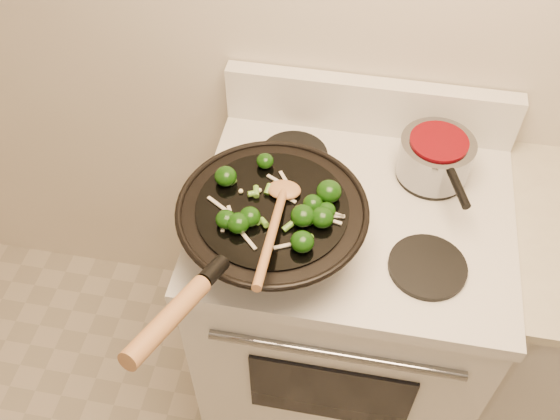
# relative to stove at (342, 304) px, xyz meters

# --- Properties ---
(stove) EXTENTS (0.78, 0.67, 1.08)m
(stove) POSITION_rel_stove_xyz_m (0.00, 0.00, 0.00)
(stove) COLOR white
(stove) RESTS_ON ground
(wok) EXTENTS (0.43, 0.69, 0.28)m
(wok) POSITION_rel_stove_xyz_m (-0.18, -0.16, 0.54)
(wok) COLOR black
(wok) RESTS_ON stove
(stirfry) EXTENTS (0.31, 0.26, 0.05)m
(stirfry) POSITION_rel_stove_xyz_m (-0.15, -0.17, 0.61)
(stirfry) COLOR #0F3408
(stirfry) RESTS_ON wok
(wooden_spoon) EXTENTS (0.08, 0.34, 0.09)m
(wooden_spoon) POSITION_rel_stove_xyz_m (-0.16, -0.20, 0.62)
(wooden_spoon) COLOR #A26B3F
(wooden_spoon) RESTS_ON wok
(saucepan) EXTENTS (0.19, 0.29, 0.11)m
(saucepan) POSITION_rel_stove_xyz_m (0.18, 0.15, 0.52)
(saucepan) COLOR gray
(saucepan) RESTS_ON stove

